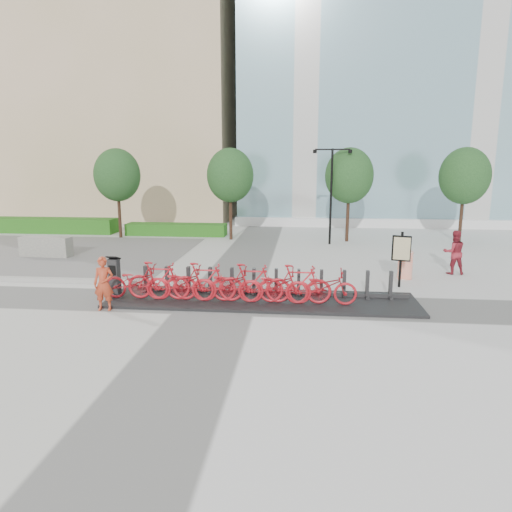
# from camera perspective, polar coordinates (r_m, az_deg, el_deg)

# --- Properties ---
(ground) EXTENTS (120.00, 120.00, 0.00)m
(ground) POSITION_cam_1_polar(r_m,az_deg,el_deg) (14.23, -4.65, -5.86)
(ground) COLOR silver
(tan_building) EXTENTS (26.00, 16.00, 30.00)m
(tan_building) POSITION_cam_1_polar(r_m,az_deg,el_deg) (44.80, -20.77, 24.68)
(tan_building) COLOR #D1B091
(tan_building) RESTS_ON ground
(glass_building) EXTENTS (32.00, 16.00, 24.00)m
(glass_building) POSITION_cam_1_polar(r_m,az_deg,el_deg) (41.73, 23.35, 21.31)
(glass_building) COLOR #688EA6
(glass_building) RESTS_ON ground
(gravel_patch) EXTENTS (14.00, 14.00, 0.00)m
(gravel_patch) POSITION_cam_1_polar(r_m,az_deg,el_deg) (24.26, -25.36, 0.32)
(gravel_patch) COLOR slate
(gravel_patch) RESTS_ON ground
(hedge_a) EXTENTS (10.00, 1.40, 0.90)m
(hedge_a) POSITION_cam_1_polar(r_m,az_deg,el_deg) (31.74, -25.64, 3.50)
(hedge_a) COLOR #29691B
(hedge_a) RESTS_ON ground
(hedge_b) EXTENTS (6.00, 1.20, 0.70)m
(hedge_b) POSITION_cam_1_polar(r_m,az_deg,el_deg) (27.86, -9.91, 3.29)
(hedge_b) COLOR #29691B
(hedge_b) RESTS_ON ground
(tree_0) EXTENTS (2.60, 2.60, 5.10)m
(tree_0) POSITION_cam_1_polar(r_m,az_deg,el_deg) (27.45, -16.96, 9.64)
(tree_0) COLOR black
(tree_0) RESTS_ON ground
(tree_1) EXTENTS (2.60, 2.60, 5.10)m
(tree_1) POSITION_cam_1_polar(r_m,az_deg,el_deg) (25.67, -3.24, 10.02)
(tree_1) COLOR black
(tree_1) RESTS_ON ground
(tree_2) EXTENTS (2.60, 2.60, 5.10)m
(tree_2) POSITION_cam_1_polar(r_m,az_deg,el_deg) (25.48, 11.58, 9.80)
(tree_2) COLOR black
(tree_2) RESTS_ON ground
(tree_3) EXTENTS (2.60, 2.60, 5.10)m
(tree_3) POSITION_cam_1_polar(r_m,az_deg,el_deg) (26.74, 24.64, 9.07)
(tree_3) COLOR black
(tree_3) RESTS_ON ground
(streetlamp) EXTENTS (2.00, 0.20, 5.00)m
(streetlamp) POSITION_cam_1_polar(r_m,az_deg,el_deg) (24.42, 9.40, 8.74)
(streetlamp) COLOR black
(streetlamp) RESTS_ON ground
(dock_pad) EXTENTS (9.60, 2.40, 0.08)m
(dock_pad) POSITION_cam_1_polar(r_m,az_deg,el_deg) (14.33, 0.71, -5.53)
(dock_pad) COLOR black
(dock_pad) RESTS_ON ground
(dock_rail_posts) EXTENTS (8.02, 0.50, 0.85)m
(dock_rail_posts) POSITION_cam_1_polar(r_m,az_deg,el_deg) (14.65, 1.12, -3.25)
(dock_rail_posts) COLOR #272728
(dock_rail_posts) RESTS_ON dock_pad
(bike_0) EXTENTS (2.04, 0.71, 1.07)m
(bike_0) POSITION_cam_1_polar(r_m,az_deg,el_deg) (14.70, -14.76, -3.14)
(bike_0) COLOR #B0161F
(bike_0) RESTS_ON dock_pad
(bike_1) EXTENTS (1.98, 0.56, 1.19)m
(bike_1) POSITION_cam_1_polar(r_m,az_deg,el_deg) (14.45, -12.09, -3.03)
(bike_1) COLOR #B0161F
(bike_1) RESTS_ON dock_pad
(bike_2) EXTENTS (2.04, 0.71, 1.07)m
(bike_2) POSITION_cam_1_polar(r_m,az_deg,el_deg) (14.26, -9.32, -3.36)
(bike_2) COLOR #B0161F
(bike_2) RESTS_ON dock_pad
(bike_3) EXTENTS (1.98, 0.56, 1.19)m
(bike_3) POSITION_cam_1_polar(r_m,az_deg,el_deg) (14.08, -6.49, -3.22)
(bike_3) COLOR #B0161F
(bike_3) RESTS_ON dock_pad
(bike_4) EXTENTS (2.04, 0.71, 1.07)m
(bike_4) POSITION_cam_1_polar(r_m,az_deg,el_deg) (13.96, -3.59, -3.55)
(bike_4) COLOR #B0161F
(bike_4) RESTS_ON dock_pad
(bike_5) EXTENTS (1.98, 0.56, 1.19)m
(bike_5) POSITION_cam_1_polar(r_m,az_deg,el_deg) (13.85, -0.65, -3.40)
(bike_5) COLOR #B0161F
(bike_5) RESTS_ON dock_pad
(bike_6) EXTENTS (2.04, 0.71, 1.07)m
(bike_6) POSITION_cam_1_polar(r_m,az_deg,el_deg) (13.80, 2.33, -3.71)
(bike_6) COLOR #B0161F
(bike_6) RESTS_ON dock_pad
(bike_7) EXTENTS (1.98, 0.56, 1.19)m
(bike_7) POSITION_cam_1_polar(r_m,az_deg,el_deg) (13.77, 5.33, -3.54)
(bike_7) COLOR #B0161F
(bike_7) RESTS_ON dock_pad
(bike_8) EXTENTS (2.04, 0.71, 1.07)m
(bike_8) POSITION_cam_1_polar(r_m,az_deg,el_deg) (13.80, 8.32, -3.83)
(bike_8) COLOR #B0161F
(bike_8) RESTS_ON dock_pad
(kiosk) EXTENTS (0.40, 0.35, 1.26)m
(kiosk) POSITION_cam_1_polar(r_m,az_deg,el_deg) (15.47, -17.29, -2.31)
(kiosk) COLOR #272728
(kiosk) RESTS_ON dock_pad
(worker_red) EXTENTS (0.62, 0.43, 1.60)m
(worker_red) POSITION_cam_1_polar(r_m,az_deg,el_deg) (14.01, -18.50, -3.31)
(worker_red) COLOR #AE3A20
(worker_red) RESTS_ON ground
(pedestrian) EXTENTS (0.85, 0.68, 1.71)m
(pedestrian) POSITION_cam_1_polar(r_m,az_deg,el_deg) (19.26, 23.52, 0.43)
(pedestrian) COLOR maroon
(pedestrian) RESTS_ON ground
(construction_barrel) EXTENTS (0.62, 0.62, 1.03)m
(construction_barrel) POSITION_cam_1_polar(r_m,az_deg,el_deg) (17.93, 18.14, -1.06)
(construction_barrel) COLOR #F63000
(construction_barrel) RESTS_ON ground
(jersey_barrier) EXTENTS (2.39, 0.78, 0.91)m
(jersey_barrier) POSITION_cam_1_polar(r_m,az_deg,el_deg) (23.26, -24.76, 1.07)
(jersey_barrier) COLOR #A3A28D
(jersey_barrier) RESTS_ON ground
(map_sign) EXTENTS (0.63, 0.28, 1.95)m
(map_sign) POSITION_cam_1_polar(r_m,az_deg,el_deg) (16.46, 17.71, 0.63)
(map_sign) COLOR black
(map_sign) RESTS_ON ground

